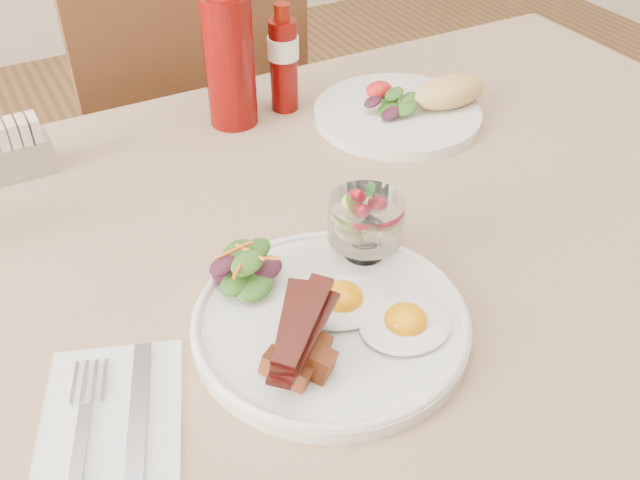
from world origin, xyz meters
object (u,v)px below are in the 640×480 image
fruit_cup (366,220)px  sugar_caddy (18,151)px  table (356,284)px  main_plate (331,323)px  ketchup_bottle (230,59)px  second_plate (410,107)px  chair_far (189,143)px  hot_sauce_bottle (283,60)px

fruit_cup → sugar_caddy: fruit_cup is taller
table → main_plate: 0.20m
ketchup_bottle → sugar_caddy: (-0.30, 0.00, -0.06)m
table → fruit_cup: fruit_cup is taller
second_plate → ketchup_bottle: bearing=154.6°
chair_far → hot_sauce_bottle: size_ratio=5.74×
second_plate → main_plate: bearing=-133.8°
second_plate → sugar_caddy: sugar_caddy is taller
main_plate → ketchup_bottle: bearing=79.4°
chair_far → main_plate: bearing=-97.9°
chair_far → second_plate: chair_far is taller
main_plate → hot_sauce_bottle: size_ratio=1.73×
second_plate → sugar_caddy: (-0.54, 0.12, 0.02)m
fruit_cup → hot_sauce_bottle: hot_sauce_bottle is taller
fruit_cup → main_plate: bearing=-138.7°
chair_far → ketchup_bottle: (-0.03, -0.35, 0.33)m
second_plate → hot_sauce_bottle: hot_sauce_bottle is taller
chair_far → sugar_caddy: chair_far is taller
fruit_cup → ketchup_bottle: bearing=89.8°
second_plate → table: bearing=-135.9°
fruit_cup → hot_sauce_bottle: 0.39m
sugar_caddy → table: bearing=-44.6°
fruit_cup → sugar_caddy: size_ratio=0.99×
main_plate → second_plate: 0.46m
table → second_plate: bearing=44.1°
table → ketchup_bottle: size_ratio=6.34×
hot_sauce_bottle → table: bearing=-100.2°
table → sugar_caddy: bearing=136.1°
chair_far → main_plate: chair_far is taller
chair_far → hot_sauce_bottle: 0.47m
fruit_cup → ketchup_bottle: size_ratio=0.40×
second_plate → fruit_cup: bearing=-132.2°
ketchup_bottle → chair_far: bearing=85.5°
chair_far → second_plate: 0.56m
sugar_caddy → fruit_cup: bearing=-52.1°
main_plate → hot_sauce_bottle: 0.48m
chair_far → fruit_cup: 0.78m
second_plate → hot_sauce_bottle: bearing=143.0°
main_plate → ketchup_bottle: 0.46m
second_plate → ketchup_bottle: (-0.24, 0.11, 0.08)m
chair_far → second_plate: size_ratio=3.52×
hot_sauce_bottle → sugar_caddy: 0.39m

